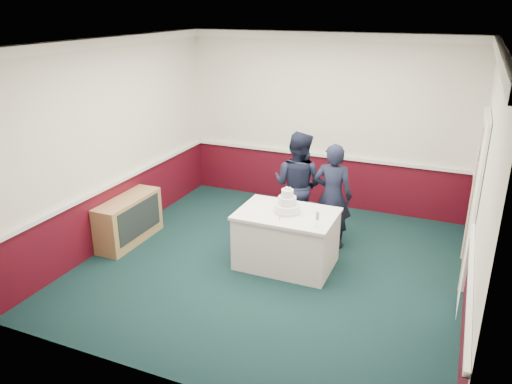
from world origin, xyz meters
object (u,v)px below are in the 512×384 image
at_px(champagne_flute, 317,217).
at_px(person_man, 298,185).
at_px(sideboard, 129,220).
at_px(wedding_cake, 287,205).
at_px(cake_knife, 280,217).
at_px(cake_table, 286,238).
at_px(person_woman, 332,196).

height_order(champagne_flute, person_man, person_man).
xyz_separation_m(sideboard, champagne_flute, (2.95, -0.04, 0.58)).
height_order(wedding_cake, person_man, person_man).
height_order(sideboard, champagne_flute, champagne_flute).
distance_m(cake_knife, person_man, 1.17).
bearing_deg(cake_table, person_woman, 63.94).
bearing_deg(cake_knife, wedding_cake, 62.08).
relative_size(cake_table, cake_knife, 6.00).
bearing_deg(person_woman, cake_table, 60.68).
relative_size(cake_table, person_man, 0.79).
xyz_separation_m(cake_table, wedding_cake, (0.00, 0.00, 0.50)).
relative_size(sideboard, wedding_cake, 3.30).
xyz_separation_m(cake_table, person_woman, (0.41, 0.83, 0.39)).
distance_m(wedding_cake, person_man, 0.98).
bearing_deg(wedding_cake, person_man, 100.14).
relative_size(wedding_cake, cake_knife, 1.65).
distance_m(champagne_flute, person_woman, 1.12).
height_order(cake_table, person_woman, person_woman).
height_order(cake_table, champagne_flute, champagne_flute).
relative_size(cake_table, wedding_cake, 3.63).
relative_size(cake_knife, person_man, 0.13).
distance_m(sideboard, cake_table, 2.46).
bearing_deg(wedding_cake, cake_knife, -98.53).
height_order(sideboard, person_woman, person_woman).
xyz_separation_m(person_man, person_woman, (0.58, -0.13, -0.04)).
relative_size(person_man, person_woman, 1.06).
xyz_separation_m(cake_table, champagne_flute, (0.50, -0.28, 0.53)).
bearing_deg(champagne_flute, cake_table, 150.75).
distance_m(cake_table, cake_knife, 0.44).
bearing_deg(champagne_flute, wedding_cake, 150.75).
bearing_deg(wedding_cake, sideboard, -174.45).
relative_size(cake_table, champagne_flute, 6.44).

